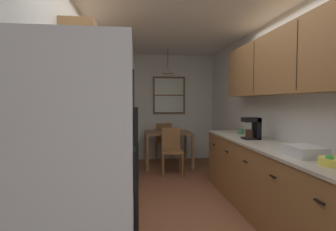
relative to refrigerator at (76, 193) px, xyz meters
name	(u,v)px	position (x,y,z in m)	size (l,w,h in m)	color
ground_plane	(177,196)	(0.96, 2.24, -0.87)	(12.00, 12.00, 0.00)	brown
wall_left	(82,112)	(-0.39, 2.24, 0.40)	(0.10, 9.00, 2.55)	silver
wall_right	(264,111)	(2.31, 2.24, 0.40)	(0.10, 9.00, 2.55)	silver
wall_back	(160,107)	(0.96, 4.89, 0.40)	(4.40, 0.10, 2.55)	silver
ceiling_slab	(177,20)	(0.96, 2.24, 1.72)	(4.40, 9.00, 0.08)	white
refrigerator	(76,193)	(0.00, 0.00, 0.00)	(0.71, 0.77, 1.75)	silver
stove_range	(91,211)	(-0.03, 0.70, -0.40)	(0.66, 0.58, 1.10)	black
microwave_over_range	(75,68)	(-0.15, 0.70, 0.82)	(0.39, 0.63, 0.36)	white
counter_left	(106,175)	(-0.04, 1.93, -0.42)	(0.64, 1.87, 0.90)	olive
upper_cabinets_left	(93,67)	(-0.18, 1.88, 0.99)	(0.33, 1.95, 0.65)	olive
counter_right	(269,181)	(1.96, 1.39, -0.42)	(0.64, 3.23, 0.90)	olive
upper_cabinets_right	(285,63)	(2.10, 1.34, 1.00)	(0.33, 2.91, 0.75)	olive
dining_table	(168,137)	(1.05, 4.11, -0.23)	(0.99, 0.86, 0.76)	brown
dining_chair_near	(172,148)	(1.05, 3.48, -0.37)	(0.41, 0.41, 0.90)	olive
dining_chair_far	(164,139)	(1.04, 4.75, -0.37)	(0.45, 0.45, 0.90)	olive
pendant_light	(168,71)	(1.05, 4.11, 1.20)	(0.25, 0.25, 0.53)	black
back_window	(169,95)	(1.17, 4.82, 0.70)	(0.78, 0.05, 0.90)	brown
trash_bin	(131,161)	(0.26, 3.21, -0.53)	(0.29, 0.29, 0.68)	#3F3F42
storage_canister	(98,142)	(-0.04, 1.21, 0.12)	(0.10, 0.10, 0.19)	#265999
dish_towel	(133,200)	(0.32, 0.84, -0.37)	(0.02, 0.16, 0.24)	silver
coffee_maker	(253,128)	(1.95, 1.84, 0.18)	(0.22, 0.18, 0.30)	black
mug_by_coffeemaker	(241,131)	(2.02, 2.44, 0.07)	(0.11, 0.08, 0.09)	#3F7F4C
fruit_bowl	(335,161)	(1.94, 0.33, 0.06)	(0.24, 0.24, 0.09)	#E5D14C
dish_rack	(304,151)	(1.92, 0.69, 0.08)	(0.28, 0.34, 0.10)	silver
table_serving_bowl	(170,130)	(1.11, 4.14, -0.09)	(0.21, 0.21, 0.06)	#4C7299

